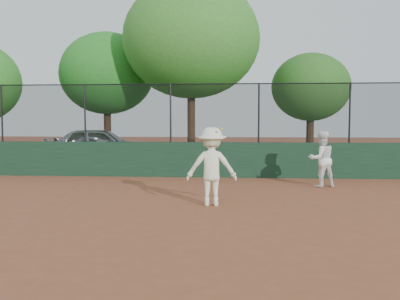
# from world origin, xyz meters

# --- Properties ---
(ground) EXTENTS (80.00, 80.00, 0.00)m
(ground) POSITION_xyz_m (0.00, 0.00, 0.00)
(ground) COLOR brown
(ground) RESTS_ON ground
(back_wall) EXTENTS (26.00, 0.20, 1.20)m
(back_wall) POSITION_xyz_m (0.00, 6.00, 0.60)
(back_wall) COLOR #1B3B25
(back_wall) RESTS_ON ground
(grass_strip) EXTENTS (36.00, 12.00, 0.01)m
(grass_strip) POSITION_xyz_m (0.00, 12.00, 0.00)
(grass_strip) COLOR #284D18
(grass_strip) RESTS_ON ground
(parked_car) EXTENTS (4.96, 2.45, 1.63)m
(parked_car) POSITION_xyz_m (-4.33, 10.45, 0.81)
(parked_car) COLOR #A6AAB0
(parked_car) RESTS_ON ground
(player_second) EXTENTS (0.94, 0.83, 1.64)m
(player_second) POSITION_xyz_m (4.24, 4.10, 0.82)
(player_second) COLOR white
(player_second) RESTS_ON ground
(player_main) EXTENTS (1.18, 0.72, 1.80)m
(player_main) POSITION_xyz_m (1.16, 1.03, 0.90)
(player_main) COLOR white
(player_main) RESTS_ON ground
(fence_assembly) EXTENTS (26.00, 0.06, 2.00)m
(fence_assembly) POSITION_xyz_m (-0.03, 6.00, 2.24)
(fence_assembly) COLOR black
(fence_assembly) RESTS_ON back_wall
(tree_1) EXTENTS (4.64, 4.22, 6.23)m
(tree_1) POSITION_xyz_m (-4.59, 12.51, 4.22)
(tree_1) COLOR #3E2615
(tree_1) RESTS_ON ground
(tree_2) EXTENTS (6.11, 5.55, 8.18)m
(tree_2) POSITION_xyz_m (-0.25, 10.84, 5.53)
(tree_2) COLOR #472D19
(tree_2) RESTS_ON ground
(tree_3) EXTENTS (3.71, 3.37, 5.10)m
(tree_3) POSITION_xyz_m (5.28, 12.34, 3.48)
(tree_3) COLOR #3D2614
(tree_3) RESTS_ON ground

